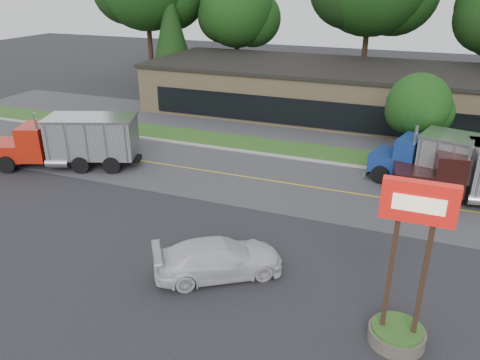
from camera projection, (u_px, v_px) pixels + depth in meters
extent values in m
plane|color=#323238|center=(164.00, 246.00, 21.63)|extent=(140.00, 140.00, 0.00)
cube|color=#535358|center=(236.00, 176.00, 29.31)|extent=(60.00, 8.00, 0.02)
cube|color=gold|center=(236.00, 176.00, 29.31)|extent=(60.00, 0.12, 0.01)
cube|color=#9E9E99|center=(259.00, 154.00, 32.89)|extent=(60.00, 0.30, 0.12)
cube|color=#2E531C|center=(267.00, 146.00, 34.43)|extent=(60.00, 3.40, 0.03)
cube|color=#535358|center=(286.00, 128.00, 38.69)|extent=(60.00, 7.00, 0.02)
cube|color=tan|center=(327.00, 91.00, 42.35)|extent=(32.00, 12.00, 4.00)
cylinder|color=#6B6054|center=(396.00, 335.00, 15.86)|extent=(1.90, 1.90, 0.50)
cylinder|color=#2E531C|center=(398.00, 328.00, 15.74)|extent=(1.70, 1.70, 0.10)
cube|color=#332116|center=(390.00, 274.00, 15.09)|extent=(0.16, 0.16, 5.00)
cube|color=#332116|center=(423.00, 281.00, 14.75)|extent=(0.16, 0.16, 5.00)
cube|color=red|center=(419.00, 202.00, 13.85)|extent=(2.20, 0.35, 1.30)
cube|color=beige|center=(419.00, 205.00, 13.69)|extent=(1.50, 0.04, 0.50)
cube|color=beige|center=(419.00, 199.00, 14.01)|extent=(1.50, 0.04, 0.50)
cylinder|color=#382619|center=(151.00, 56.00, 54.46)|extent=(0.56, 0.56, 6.12)
cylinder|color=#382619|center=(237.00, 66.00, 53.13)|extent=(0.56, 0.56, 4.46)
sphere|color=#113F11|center=(237.00, 9.00, 50.72)|extent=(8.15, 8.15, 8.15)
sphere|color=#113F11|center=(253.00, 19.00, 51.48)|extent=(6.12, 6.12, 6.12)
sphere|color=black|center=(223.00, 17.00, 50.80)|extent=(5.61, 5.61, 5.61)
cylinder|color=#382619|center=(363.00, 65.00, 48.04)|extent=(0.56, 0.56, 6.30)
cylinder|color=#382619|center=(174.00, 83.00, 52.42)|extent=(0.44, 0.44, 1.00)
cone|color=black|center=(171.00, 31.00, 50.19)|extent=(4.89, 4.89, 10.01)
cylinder|color=#382619|center=(412.00, 149.00, 30.62)|extent=(0.56, 0.56, 2.18)
sphere|color=#113F11|center=(419.00, 105.00, 29.45)|extent=(3.98, 3.98, 3.98)
sphere|color=#113F11|center=(430.00, 112.00, 29.82)|extent=(2.99, 2.99, 2.99)
sphere|color=black|center=(407.00, 111.00, 29.49)|extent=(2.74, 2.74, 2.74)
cube|color=black|center=(72.00, 158.00, 30.52)|extent=(8.80, 4.11, 0.28)
cube|color=red|center=(10.00, 150.00, 30.36)|extent=(2.83, 2.91, 1.10)
cube|color=red|center=(36.00, 141.00, 30.10)|extent=(2.31, 2.80, 2.20)
cube|color=black|center=(24.00, 135.00, 29.95)|extent=(0.79, 1.99, 0.90)
cube|color=silver|center=(93.00, 137.00, 29.92)|extent=(5.93, 4.24, 2.50)
cube|color=silver|center=(90.00, 118.00, 29.41)|extent=(6.12, 4.43, 0.12)
cylinder|color=black|center=(23.00, 152.00, 31.64)|extent=(1.15, 0.71, 1.10)
cylinder|color=black|center=(7.00, 164.00, 29.53)|extent=(1.15, 0.71, 1.10)
cylinder|color=black|center=(106.00, 152.00, 31.55)|extent=(1.15, 0.71, 1.10)
cylinder|color=black|center=(96.00, 165.00, 29.44)|extent=(1.15, 0.71, 1.10)
cube|color=black|center=(432.00, 179.00, 27.37)|extent=(6.56, 2.65, 0.28)
cube|color=navy|center=(387.00, 160.00, 28.70)|extent=(2.10, 2.62, 1.10)
cube|color=navy|center=(409.00, 155.00, 27.77)|extent=(1.71, 2.61, 2.20)
cube|color=black|center=(401.00, 147.00, 27.88)|extent=(0.60, 2.04, 0.90)
cube|color=silver|center=(458.00, 160.00, 26.18)|extent=(4.41, 3.42, 2.50)
cube|color=silver|center=(462.00, 138.00, 25.66)|extent=(4.59, 3.60, 0.12)
cylinder|color=black|center=(394.00, 163.00, 29.69)|extent=(1.15, 0.62, 1.10)
cylinder|color=black|center=(381.00, 175.00, 27.99)|extent=(1.15, 0.62, 1.10)
cylinder|color=black|center=(463.00, 178.00, 27.45)|extent=(1.15, 0.62, 1.10)
cylinder|color=black|center=(453.00, 192.00, 25.75)|extent=(1.15, 0.62, 1.10)
cube|color=black|center=(413.00, 178.00, 26.16)|extent=(2.39, 2.53, 1.10)
cube|color=black|center=(449.00, 171.00, 25.50)|extent=(1.82, 2.56, 2.20)
cube|color=black|center=(437.00, 163.00, 25.51)|extent=(0.30, 2.09, 0.90)
cylinder|color=black|center=(414.00, 179.00, 27.35)|extent=(1.13, 0.47, 1.10)
cylinder|color=black|center=(417.00, 195.00, 25.31)|extent=(1.13, 0.47, 1.10)
imported|color=silver|center=(219.00, 258.00, 19.28)|extent=(5.60, 4.81, 1.54)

